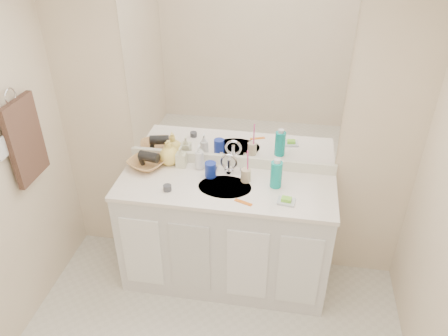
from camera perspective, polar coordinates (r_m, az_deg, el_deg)
wall_back at (r=3.08m, az=1.02°, el=5.55°), size 2.60×0.02×2.40m
vanity_cabinet at (r=3.29m, az=0.15°, el=-8.78°), size 1.50×0.55×0.85m
countertop at (r=3.02m, az=0.16°, el=-2.47°), size 1.52×0.57×0.03m
backsplash at (r=3.20m, az=0.93°, el=0.96°), size 1.52×0.03×0.08m
sink_basin at (r=3.00m, az=0.10°, el=-2.64°), size 0.37×0.37×0.02m
faucet at (r=3.11m, az=0.65°, el=0.25°), size 0.02×0.02×0.11m
mirror at (r=2.93m, az=1.07°, el=11.80°), size 1.48×0.01×1.20m
blue_mug at (r=3.07m, az=-1.78°, el=-0.22°), size 0.10×0.10×0.11m
tan_cup at (r=3.03m, az=2.88°, el=-0.94°), size 0.07×0.07×0.09m
toothbrush at (r=2.97m, az=3.12°, el=0.70°), size 0.01×0.04×0.20m
mouthwash_bottle at (r=2.97m, az=6.83°, el=-0.85°), size 0.09×0.09×0.19m
soap_dish at (r=2.87m, az=8.13°, el=-4.35°), size 0.12×0.10×0.01m
green_soap at (r=2.86m, az=8.15°, el=-4.07°), size 0.07×0.05×0.02m
orange_comb at (r=2.85m, az=2.54°, el=-4.50°), size 0.12×0.07×0.01m
dark_jar at (r=2.97m, az=-7.41°, el=-2.59°), size 0.06×0.06×0.04m
soap_bottle_white at (r=3.15m, az=-3.21°, el=1.47°), size 0.08×0.08×0.19m
soap_bottle_cream at (r=3.19m, az=-5.63°, el=1.48°), size 0.07×0.07×0.16m
soap_bottle_yellow at (r=3.22m, az=-7.18°, el=2.04°), size 0.20×0.20×0.19m
wicker_basket at (r=3.24m, az=-10.02°, el=0.61°), size 0.34×0.34×0.06m
hair_dryer at (r=3.20m, az=-9.77°, el=1.47°), size 0.16×0.10×0.07m
towel_ring at (r=2.95m, az=-26.14°, el=8.41°), size 0.01×0.11×0.11m
hand_towel at (r=3.06m, az=-24.50°, el=3.30°), size 0.04×0.32×0.55m
switch_plate at (r=2.91m, az=-27.05°, el=2.26°), size 0.01×0.08×0.13m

